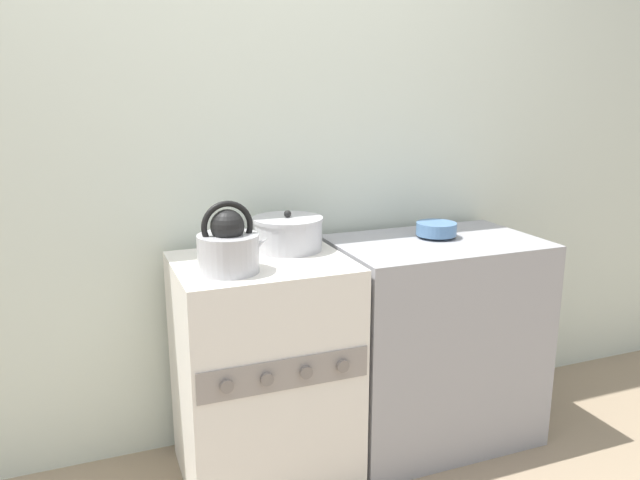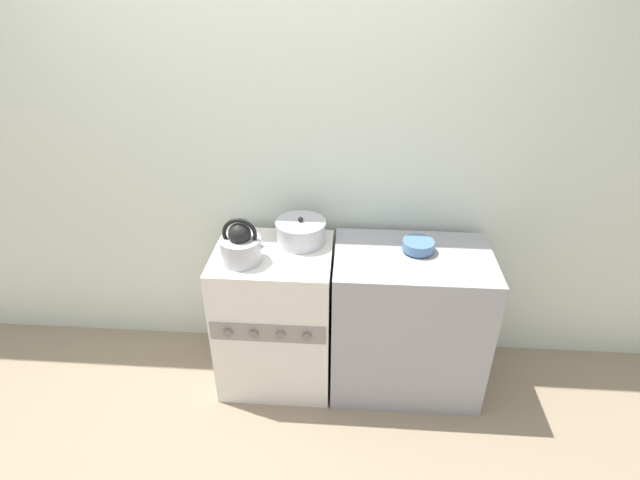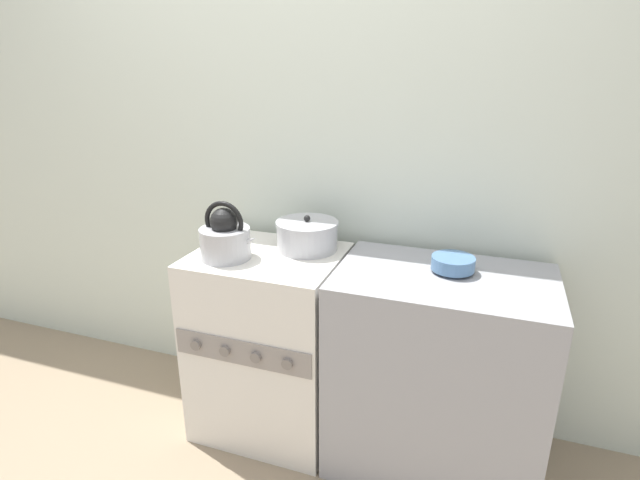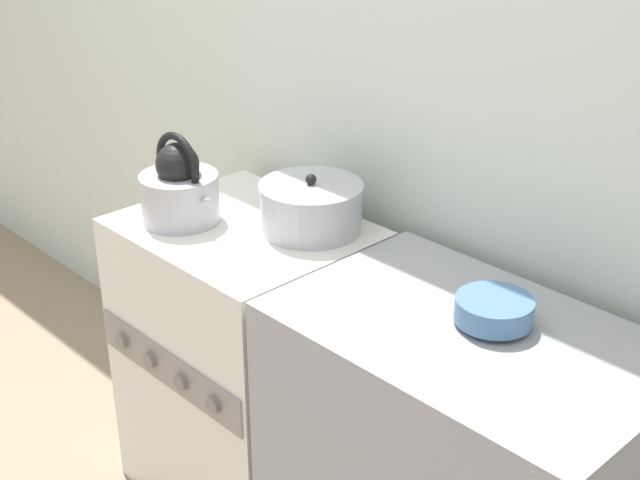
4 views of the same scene
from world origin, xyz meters
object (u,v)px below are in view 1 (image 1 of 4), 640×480
(kettle, at_px, (229,246))
(enamel_bowl, at_px, (436,229))
(cooking_pot, at_px, (288,233))
(stove, at_px, (264,370))

(kettle, bearing_deg, enamel_bowl, 9.29)
(kettle, relative_size, cooking_pot, 0.94)
(stove, bearing_deg, enamel_bowl, 4.07)
(cooking_pot, bearing_deg, enamel_bowl, -5.66)
(stove, bearing_deg, kettle, -146.05)
(kettle, xyz_separation_m, cooking_pot, (0.28, 0.21, -0.03))
(enamel_bowl, bearing_deg, kettle, -170.71)
(cooking_pot, distance_m, enamel_bowl, 0.62)
(cooking_pot, height_order, enamel_bowl, cooking_pot)
(stove, height_order, enamel_bowl, enamel_bowl)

